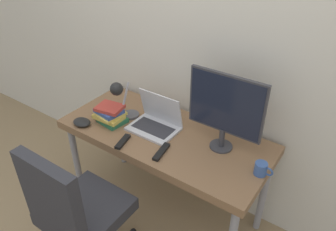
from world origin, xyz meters
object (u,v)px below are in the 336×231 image
(laptop, at_px, (156,122))
(book_stack, at_px, (110,114))
(mug, at_px, (261,169))
(desk_lamp, at_px, (121,96))
(game_controller, at_px, (82,122))
(monitor, at_px, (225,107))
(office_chair, at_px, (74,209))

(laptop, relative_size, book_stack, 1.51)
(book_stack, relative_size, mug, 1.97)
(desk_lamp, distance_m, mug, 1.05)
(laptop, bearing_deg, game_controller, -149.57)
(desk_lamp, bearing_deg, book_stack, -138.15)
(laptop, bearing_deg, book_stack, -157.84)
(mug, height_order, game_controller, mug)
(monitor, bearing_deg, game_controller, -159.97)
(mug, bearing_deg, office_chair, -140.83)
(office_chair, bearing_deg, book_stack, 111.63)
(desk_lamp, distance_m, game_controller, 0.35)
(desk_lamp, xyz_separation_m, book_stack, (-0.06, -0.06, -0.14))
(office_chair, bearing_deg, monitor, 55.54)
(book_stack, bearing_deg, game_controller, -135.90)
(office_chair, distance_m, book_stack, 0.70)
(monitor, xyz_separation_m, mug, (0.31, -0.10, -0.26))
(laptop, relative_size, monitor, 0.65)
(laptop, relative_size, game_controller, 2.44)
(monitor, height_order, mug, monitor)
(desk_lamp, relative_size, game_controller, 2.36)
(laptop, xyz_separation_m, mug, (0.79, -0.03, -0.01))
(game_controller, bearing_deg, monitor, 20.03)
(office_chair, xyz_separation_m, book_stack, (-0.24, 0.60, 0.27))
(laptop, bearing_deg, mug, -2.25)
(laptop, bearing_deg, monitor, 8.52)
(mug, bearing_deg, book_stack, -174.99)
(mug, bearing_deg, game_controller, -169.13)
(laptop, distance_m, monitor, 0.54)
(monitor, bearing_deg, office_chair, -124.46)
(game_controller, bearing_deg, desk_lamp, 43.44)
(laptop, distance_m, game_controller, 0.53)
(laptop, relative_size, desk_lamp, 1.03)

